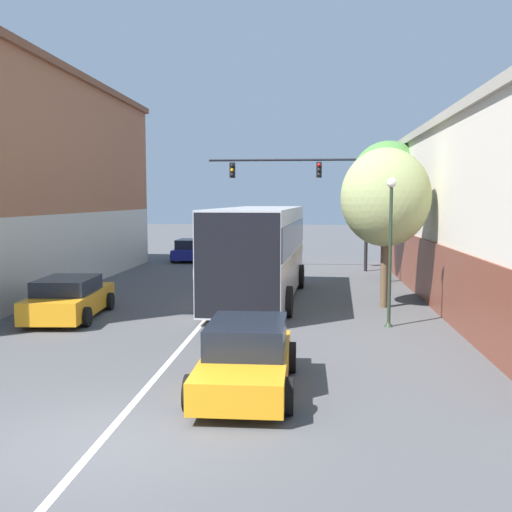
# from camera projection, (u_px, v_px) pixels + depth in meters

# --- Properties ---
(ground_plane) EXTENTS (160.00, 160.00, 0.00)m
(ground_plane) POSITION_uv_depth(u_px,v_px,m) (100.00, 442.00, 9.29)
(ground_plane) COLOR #4C4C4F
(lane_center_line) EXTENTS (0.14, 38.78, 0.01)m
(lane_center_line) POSITION_uv_depth(u_px,v_px,m) (223.00, 299.00, 22.57)
(lane_center_line) COLOR silver
(lane_center_line) RESTS_ON ground_plane
(bus) EXTENTS (3.28, 10.27, 3.44)m
(bus) POSITION_uv_depth(u_px,v_px,m) (260.00, 249.00, 22.21)
(bus) COLOR #B7B7BC
(bus) RESTS_ON ground_plane
(hatchback_foreground) EXTENTS (1.94, 4.16, 1.33)m
(hatchback_foreground) POSITION_uv_depth(u_px,v_px,m) (246.00, 357.00, 11.85)
(hatchback_foreground) COLOR orange
(hatchback_foreground) RESTS_ON ground_plane
(parked_car_left_near) EXTENTS (2.24, 4.39, 1.31)m
(parked_car_left_near) POSITION_uv_depth(u_px,v_px,m) (193.00, 250.00, 36.84)
(parked_car_left_near) COLOR navy
(parked_car_left_near) RESTS_ON ground_plane
(parked_car_left_mid) EXTENTS (2.28, 4.53, 1.30)m
(parked_car_left_mid) POSITION_uv_depth(u_px,v_px,m) (69.00, 298.00, 18.94)
(parked_car_left_mid) COLOR orange
(parked_car_left_mid) RESTS_ON ground_plane
(traffic_signal_gantry) EXTENTS (8.34, 0.36, 6.09)m
(traffic_signal_gantry) POSITION_uv_depth(u_px,v_px,m) (318.00, 186.00, 31.12)
(traffic_signal_gantry) COLOR black
(traffic_signal_gantry) RESTS_ON ground_plane
(street_lamp) EXTENTS (0.29, 0.29, 4.38)m
(street_lamp) POSITION_uv_depth(u_px,v_px,m) (390.00, 246.00, 17.47)
(street_lamp) COLOR #233323
(street_lamp) RESTS_ON ground_plane
(street_tree_near) EXTENTS (3.07, 2.76, 5.51)m
(street_tree_near) POSITION_uv_depth(u_px,v_px,m) (386.00, 198.00, 20.48)
(street_tree_near) COLOR brown
(street_tree_near) RESTS_ON ground_plane
(street_tree_far) EXTENTS (3.47, 3.12, 6.35)m
(street_tree_far) POSITION_uv_depth(u_px,v_px,m) (388.00, 184.00, 26.79)
(street_tree_far) COLOR #3D2D1E
(street_tree_far) RESTS_ON ground_plane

